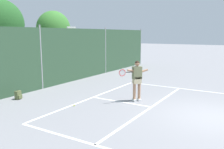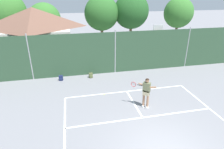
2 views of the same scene
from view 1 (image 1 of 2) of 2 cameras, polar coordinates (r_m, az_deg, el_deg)
name	(u,v)px [view 1 (image 1 of 2)]	position (r m, az deg, el deg)	size (l,w,h in m)	color
ground_plane	(214,118)	(9.74, 23.16, -9.41)	(120.00, 120.00, 0.00)	gray
court_markings	(196,115)	(9.83, 19.39, -8.96)	(8.30, 11.10, 0.01)	white
chainlink_fence	(41,59)	(13.76, -16.50, 3.62)	(26.09, 0.09, 3.53)	#2D4C33
basketball_hoop	(71,44)	(17.78, -9.60, 7.18)	(0.90, 0.67, 3.55)	#284CB2
tennis_player	(137,77)	(10.87, 5.90, -0.66)	(1.20, 0.89, 1.85)	silver
tennis_ball	(74,105)	(10.45, -8.99, -7.23)	(0.07, 0.07, 0.07)	#CCE033
backpack_olive	(18,95)	(12.16, -21.38, -4.60)	(0.31, 0.29, 0.46)	#566038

